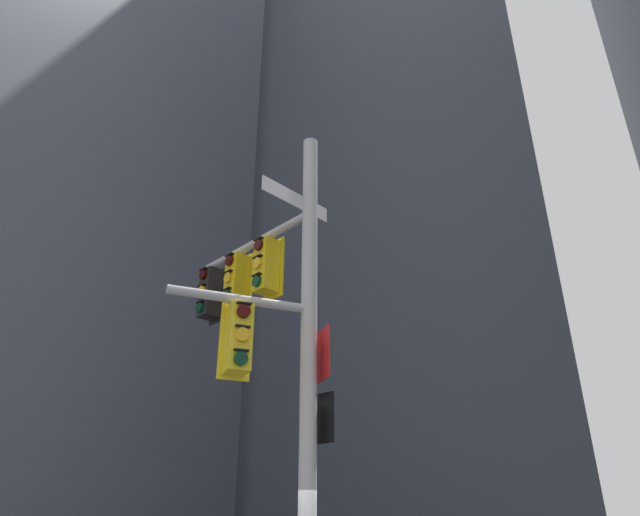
# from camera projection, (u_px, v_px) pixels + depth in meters

# --- Properties ---
(building_tower_left) EXTENTS (17.30, 17.30, 45.37)m
(building_tower_left) POSITION_uv_depth(u_px,v_px,m) (28.00, 84.00, 29.25)
(building_tower_left) COLOR slate
(building_tower_left) RESTS_ON ground
(building_mid_block) EXTENTS (16.06, 16.06, 49.91)m
(building_mid_block) POSITION_uv_depth(u_px,v_px,m) (408.00, 167.00, 39.92)
(building_mid_block) COLOR #4C5460
(building_mid_block) RESTS_ON ground
(signal_pole_assembly) EXTENTS (3.39, 3.08, 8.32)m
(signal_pole_assembly) POSITION_uv_depth(u_px,v_px,m) (269.00, 329.00, 9.23)
(signal_pole_assembly) COLOR #B2B2B5
(signal_pole_assembly) RESTS_ON ground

